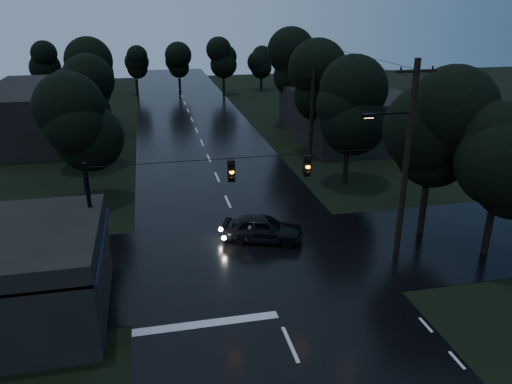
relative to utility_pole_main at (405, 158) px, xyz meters
name	(u,v)px	position (x,y,z in m)	size (l,w,h in m)	color
main_road	(209,158)	(-7.41, 19.00, -5.26)	(12.00, 120.00, 0.02)	black
cross_street	(253,259)	(-7.41, 1.00, -5.26)	(60.00, 9.00, 0.02)	black
building_far_right	(348,115)	(6.59, 23.00, -3.06)	(10.00, 14.00, 4.40)	black
building_far_left	(49,112)	(-21.41, 29.00, -2.76)	(10.00, 16.00, 5.00)	black
utility_pole_main	(405,158)	(0.00, 0.00, 0.00)	(3.50, 0.30, 10.00)	black
utility_pole_far	(312,113)	(0.89, 17.00, -1.38)	(2.00, 0.30, 7.50)	black
anchor_pole_left	(93,227)	(-14.91, 0.00, -2.26)	(0.18, 0.18, 6.00)	black
span_signals	(269,168)	(-6.85, -0.01, -0.01)	(15.00, 0.37, 1.12)	black
tree_corner_near	(433,131)	(2.59, 2.00, 0.74)	(4.48, 4.48, 9.44)	black
tree_corner_far	(501,158)	(4.59, -1.00, -0.02)	(3.92, 3.92, 8.26)	black
tree_left_a	(79,124)	(-16.41, 11.00, -0.02)	(3.92, 3.92, 8.26)	black
tree_left_b	(82,96)	(-17.01, 19.00, 0.36)	(4.20, 4.20, 8.85)	black
tree_left_c	(86,74)	(-17.61, 29.00, 0.74)	(4.48, 4.48, 9.44)	black
tree_right_a	(350,106)	(1.59, 11.00, 0.36)	(4.20, 4.20, 8.85)	black
tree_right_b	(320,83)	(2.19, 19.00, 0.74)	(4.48, 4.48, 9.44)	black
tree_right_c	(294,64)	(2.79, 29.00, 1.11)	(4.76, 4.76, 10.03)	black
car	(263,228)	(-6.44, 2.97, -4.51)	(1.77, 4.41, 1.50)	black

